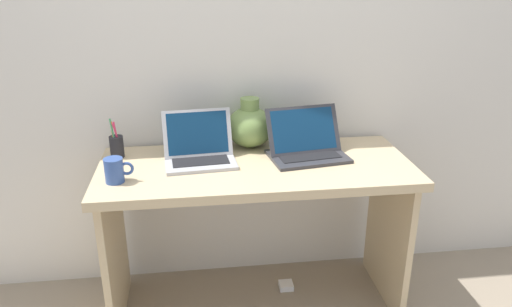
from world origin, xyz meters
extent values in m
plane|color=gray|center=(0.00, 0.00, 0.00)|extent=(6.00, 6.00, 0.00)
cube|color=silver|center=(0.00, 0.33, 1.20)|extent=(4.40, 0.04, 2.40)
cube|color=#D1B78C|center=(0.00, 0.00, 0.72)|extent=(1.37, 0.58, 0.04)
cube|color=#D1B78C|center=(-0.65, 0.00, 0.35)|extent=(0.03, 0.49, 0.70)
cube|color=#D1B78C|center=(0.65, 0.00, 0.35)|extent=(0.03, 0.49, 0.70)
cube|color=#B2B2B7|center=(-0.24, 0.04, 0.75)|extent=(0.32, 0.25, 0.01)
cube|color=black|center=(-0.24, 0.04, 0.76)|extent=(0.25, 0.16, 0.00)
cube|color=#B2B2B7|center=(-0.25, 0.12, 0.86)|extent=(0.31, 0.11, 0.20)
cube|color=navy|center=(-0.25, 0.12, 0.86)|extent=(0.27, 0.10, 0.18)
cube|color=#333338|center=(0.24, 0.04, 0.75)|extent=(0.37, 0.28, 0.01)
cube|color=black|center=(0.24, 0.04, 0.76)|extent=(0.29, 0.18, 0.00)
cube|color=#333338|center=(0.23, 0.11, 0.85)|extent=(0.35, 0.16, 0.20)
cube|color=navy|center=(0.23, 0.11, 0.85)|extent=(0.31, 0.14, 0.18)
ellipsoid|color=#75934C|center=(0.00, 0.23, 0.84)|extent=(0.22, 0.22, 0.19)
cylinder|color=#75934C|center=(0.00, 0.23, 0.95)|extent=(0.09, 0.09, 0.06)
cylinder|color=#335199|center=(-0.59, -0.11, 0.79)|extent=(0.08, 0.08, 0.10)
torus|color=#335199|center=(-0.54, -0.11, 0.80)|extent=(0.06, 0.01, 0.06)
cylinder|color=black|center=(-0.61, 0.16, 0.79)|extent=(0.06, 0.06, 0.10)
cylinder|color=#4CA566|center=(-0.62, 0.16, 0.85)|extent=(0.03, 0.02, 0.15)
cylinder|color=#D83359|center=(-0.61, 0.15, 0.84)|extent=(0.02, 0.02, 0.14)
cylinder|color=#D83359|center=(-0.61, 0.15, 0.84)|extent=(0.03, 0.02, 0.14)
cylinder|color=orange|center=(-0.62, 0.16, 0.84)|extent=(0.01, 0.01, 0.14)
cube|color=white|center=(0.17, 0.09, 0.01)|extent=(0.07, 0.07, 0.03)
camera|label=1|loc=(-0.25, -1.96, 1.57)|focal=34.29mm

